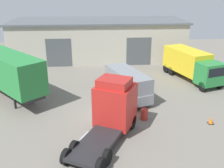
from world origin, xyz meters
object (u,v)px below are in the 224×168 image
at_px(box_truck_green, 191,64).
at_px(traffic_cone, 211,121).
at_px(oil_drum, 144,114).
at_px(delivery_van_grey, 128,84).
at_px(container_trailer_green, 6,70).
at_px(tractor_unit_red, 112,109).

xyz_separation_m(box_truck_green, traffic_cone, (-1.86, -9.78, -1.57)).
bearing_deg(oil_drum, traffic_cone, -12.25).
bearing_deg(box_truck_green, traffic_cone, -28.56).
bearing_deg(traffic_cone, delivery_van_grey, 137.74).
distance_m(oil_drum, traffic_cone, 5.03).
height_order(container_trailer_green, oil_drum, container_trailer_green).
height_order(container_trailer_green, delivery_van_grey, container_trailer_green).
xyz_separation_m(tractor_unit_red, traffic_cone, (7.54, 0.65, -1.61)).
relative_size(container_trailer_green, delivery_van_grey, 1.47).
bearing_deg(box_truck_green, container_trailer_green, -97.02).
relative_size(box_truck_green, traffic_cone, 14.43).
bearing_deg(box_truck_green, oil_drum, -55.65).
bearing_deg(delivery_van_grey, oil_drum, -10.17).
distance_m(container_trailer_green, traffic_cone, 17.94).
distance_m(tractor_unit_red, box_truck_green, 14.05).
bearing_deg(delivery_van_grey, container_trailer_green, -116.23).
distance_m(box_truck_green, traffic_cone, 10.08).
relative_size(delivery_van_grey, oil_drum, 6.87).
xyz_separation_m(delivery_van_grey, box_truck_green, (7.50, 4.66, 0.41)).
bearing_deg(tractor_unit_red, traffic_cone, -57.71).
bearing_deg(box_truck_green, tractor_unit_red, -59.81).
xyz_separation_m(tractor_unit_red, oil_drum, (2.63, 1.72, -1.42)).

